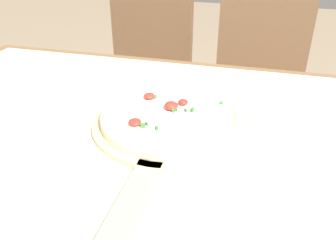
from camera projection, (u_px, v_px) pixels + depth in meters
The scene contains 6 objects.
dining_table at pixel (137, 183), 0.76m from camera, with size 1.33×0.99×0.73m.
towel_cloth at pixel (135, 144), 0.71m from camera, with size 1.25×0.91×0.00m.
pizza_peel at pixel (168, 130), 0.74m from camera, with size 0.34×0.57×0.01m.
pizza at pixel (171, 115), 0.76m from camera, with size 0.30×0.30×0.04m.
chair_left at pixel (145, 74), 1.62m from camera, with size 0.43×0.43×0.88m.
chair_right at pixel (259, 85), 1.51m from camera, with size 0.42×0.42×0.88m.
Camera 1 is at (0.21, -0.56, 1.13)m, focal length 38.00 mm.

